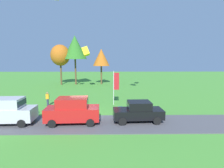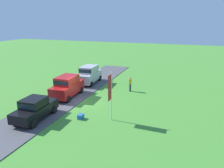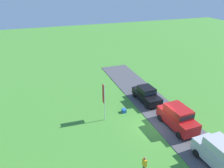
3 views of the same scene
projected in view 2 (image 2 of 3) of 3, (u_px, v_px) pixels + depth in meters
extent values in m
plane|color=#478E33|center=(81.00, 102.00, 22.47)|extent=(120.00, 120.00, 0.00)
cube|color=#4C4C51|center=(63.00, 99.00, 23.15)|extent=(36.00, 4.40, 0.06)
cube|color=#B7B7BC|center=(89.00, 76.00, 28.70)|extent=(4.68, 2.11, 1.10)
cube|color=#B7B7BC|center=(89.00, 69.00, 28.42)|extent=(2.68, 1.88, 0.84)
cube|color=#19232D|center=(89.00, 69.00, 28.42)|extent=(2.73, 1.85, 0.46)
cylinder|color=black|center=(88.00, 77.00, 30.54)|extent=(0.69, 0.27, 0.68)
cylinder|color=black|center=(100.00, 78.00, 30.03)|extent=(0.69, 0.27, 0.68)
cylinder|color=black|center=(78.00, 83.00, 27.67)|extent=(0.69, 0.27, 0.68)
cylinder|color=black|center=(91.00, 84.00, 27.16)|extent=(0.69, 0.27, 0.68)
cube|color=red|center=(67.00, 89.00, 23.59)|extent=(4.69, 2.12, 1.10)
cube|color=red|center=(67.00, 80.00, 23.32)|extent=(2.68, 1.88, 0.84)
cube|color=#19232D|center=(67.00, 80.00, 23.32)|extent=(2.73, 1.85, 0.46)
cylinder|color=black|center=(67.00, 89.00, 25.43)|extent=(0.69, 0.27, 0.68)
cylinder|color=black|center=(81.00, 90.00, 24.92)|extent=(0.69, 0.27, 0.68)
cylinder|color=black|center=(53.00, 97.00, 22.57)|extent=(0.69, 0.27, 0.68)
cylinder|color=black|center=(68.00, 99.00, 22.06)|extent=(0.69, 0.27, 0.68)
cube|color=black|center=(35.00, 110.00, 18.31)|extent=(4.48, 1.99, 0.80)
cube|color=black|center=(34.00, 102.00, 18.01)|extent=(2.07, 1.73, 0.70)
cube|color=#19232D|center=(34.00, 102.00, 18.01)|extent=(2.11, 1.70, 0.38)
cylinder|color=black|center=(38.00, 107.00, 20.04)|extent=(0.69, 0.27, 0.68)
cylinder|color=black|center=(54.00, 109.00, 19.55)|extent=(0.69, 0.27, 0.68)
cylinder|color=black|center=(15.00, 121.00, 17.30)|extent=(0.69, 0.27, 0.68)
cylinder|color=black|center=(33.00, 124.00, 16.81)|extent=(0.69, 0.27, 0.68)
cylinder|color=#2D334C|center=(130.00, 88.00, 25.65)|extent=(0.24, 0.24, 0.88)
cube|color=orange|center=(130.00, 82.00, 25.44)|extent=(0.36, 0.22, 0.60)
sphere|color=#9E7051|center=(130.00, 78.00, 25.32)|extent=(0.22, 0.22, 0.22)
cylinder|color=silver|center=(111.00, 96.00, 17.82)|extent=(0.08, 0.08, 4.19)
cube|color=red|center=(110.00, 88.00, 17.27)|extent=(0.64, 0.04, 2.09)
cube|color=blue|center=(81.00, 117.00, 18.54)|extent=(0.56, 0.40, 0.40)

